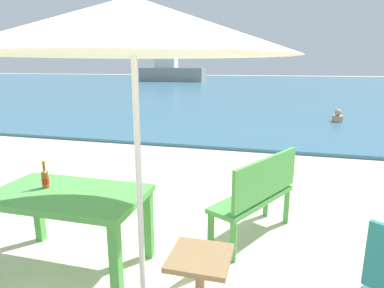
{
  "coord_description": "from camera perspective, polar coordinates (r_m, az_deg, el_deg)",
  "views": [
    {
      "loc": [
        0.91,
        -2.13,
        1.88
      ],
      "look_at": [
        -0.45,
        3.0,
        0.6
      ],
      "focal_mm": 30.73,
      "sensor_mm": 36.0,
      "label": 1
    }
  ],
  "objects": [
    {
      "name": "patio_umbrella",
      "position": [
        2.23,
        -10.25,
        19.38
      ],
      "size": [
        2.1,
        2.1,
        2.3
      ],
      "color": "silver",
      "rests_on": "ground_plane"
    },
    {
      "name": "boat_barge",
      "position": [
        37.38,
        -3.63,
        12.25
      ],
      "size": [
        7.19,
        1.96,
        2.61
      ],
      "color": "gray",
      "rests_on": "sea_water"
    },
    {
      "name": "bench_green_left",
      "position": [
        3.66,
        11.46,
        -8.2
      ],
      "size": [
        0.88,
        1.23,
        0.95
      ],
      "color": "#4C9E47",
      "rests_on": "ground_plane"
    },
    {
      "name": "swimmer_person",
      "position": [
        11.68,
        23.96,
        4.33
      ],
      "size": [
        0.34,
        0.34,
        0.41
      ],
      "color": "tan",
      "rests_on": "sea_water"
    },
    {
      "name": "picnic_table_green",
      "position": [
        3.26,
        -20.69,
        -9.61
      ],
      "size": [
        1.4,
        0.8,
        0.76
      ],
      "color": "#4C9E47",
      "rests_on": "ground_plane"
    },
    {
      "name": "beer_bottle_amber",
      "position": [
        3.37,
        -24.13,
        -5.45
      ],
      "size": [
        0.07,
        0.07,
        0.26
      ],
      "color": "brown",
      "rests_on": "picnic_table_green"
    },
    {
      "name": "sea_water",
      "position": [
        32.2,
        13.39,
        9.95
      ],
      "size": [
        120.0,
        50.0,
        0.08
      ],
      "primitive_type": "cube",
      "color": "#386B84",
      "rests_on": "ground_plane"
    },
    {
      "name": "side_table_wood",
      "position": [
        2.62,
        1.39,
        -22.16
      ],
      "size": [
        0.44,
        0.44,
        0.54
      ],
      "color": "olive",
      "rests_on": "ground_plane"
    }
  ]
}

